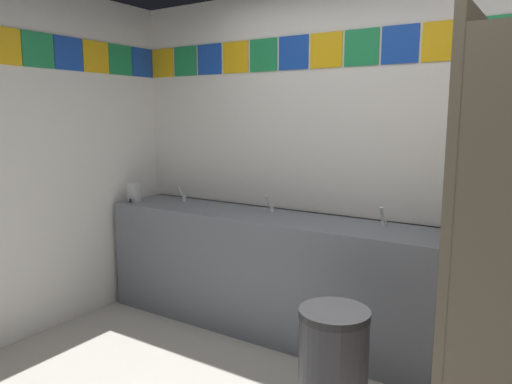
# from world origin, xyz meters

# --- Properties ---
(wall_back) EXTENTS (4.18, 0.09, 2.52)m
(wall_back) POSITION_xyz_m (0.00, 1.54, 1.26)
(wall_back) COLOR white
(wall_back) RESTS_ON ground_plane
(vanity_counter) EXTENTS (2.60, 0.55, 0.88)m
(vanity_counter) POSITION_xyz_m (-0.74, 1.22, 0.45)
(vanity_counter) COLOR slate
(vanity_counter) RESTS_ON ground_plane
(faucet_left) EXTENTS (0.04, 0.10, 0.14)m
(faucet_left) POSITION_xyz_m (-1.61, 1.31, 0.93)
(faucet_left) COLOR silver
(faucet_left) RESTS_ON vanity_counter
(faucet_center) EXTENTS (0.04, 0.10, 0.14)m
(faucet_center) POSITION_xyz_m (-0.74, 1.31, 0.93)
(faucet_center) COLOR silver
(faucet_center) RESTS_ON vanity_counter
(faucet_right) EXTENTS (0.04, 0.10, 0.14)m
(faucet_right) POSITION_xyz_m (0.13, 1.31, 0.93)
(faucet_right) COLOR silver
(faucet_right) RESTS_ON vanity_counter
(soap_dispenser) EXTENTS (0.09, 0.09, 0.16)m
(soap_dispenser) POSITION_xyz_m (-1.93, 1.07, 0.96)
(soap_dispenser) COLOR #B7BABF
(soap_dispenser) RESTS_ON vanity_counter
(stall_divider) EXTENTS (0.92, 1.60, 1.96)m
(stall_divider) POSITION_xyz_m (0.94, 0.43, 0.98)
(stall_divider) COLOR #726651
(stall_divider) RESTS_ON ground_plane
(trash_bin) EXTENTS (0.37, 0.37, 0.62)m
(trash_bin) POSITION_xyz_m (0.17, 0.44, 0.31)
(trash_bin) COLOR #333338
(trash_bin) RESTS_ON ground_plane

